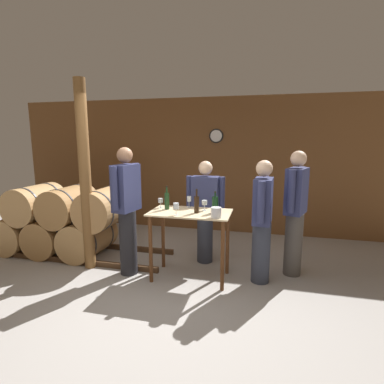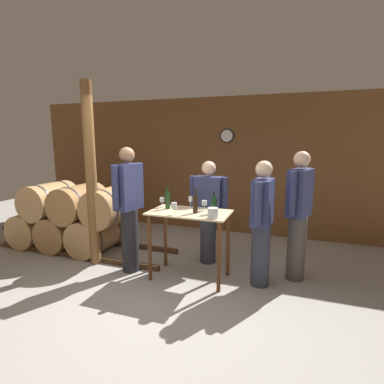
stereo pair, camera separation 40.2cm
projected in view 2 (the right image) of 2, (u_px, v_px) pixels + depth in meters
ground_plane at (154, 301)px, 3.54m from camera, size 14.00×14.00×0.00m
back_wall at (219, 166)px, 6.06m from camera, size 8.40×0.08×2.70m
barrel_rack at (72, 217)px, 5.15m from camera, size 3.94×0.88×1.14m
tasting_table at (190, 226)px, 4.01m from camera, size 1.07×0.62×0.93m
wooden_post at (91, 176)px, 4.39m from camera, size 0.16×0.16×2.70m
wine_bottle_far_left at (168, 200)px, 4.13m from camera, size 0.06×0.06×0.33m
wine_bottle_left at (195, 204)px, 3.89m from camera, size 0.06×0.06×0.32m
wine_bottle_center at (214, 205)px, 3.87m from camera, size 0.08×0.08×0.29m
wine_glass_near_left at (162, 200)px, 4.22m from camera, size 0.06×0.06×0.14m
wine_glass_near_center at (174, 206)px, 3.79m from camera, size 0.07×0.07×0.16m
wine_glass_near_right at (190, 199)px, 4.22m from camera, size 0.06×0.06×0.16m
wine_glass_far_side at (204, 203)px, 4.01m from camera, size 0.07×0.07×0.14m
ice_bucket at (213, 213)px, 3.64m from camera, size 0.13×0.13×0.13m
person_host at (262, 221)px, 3.79m from camera, size 0.25×0.59×1.62m
person_visitor_with_scarf at (208, 210)px, 4.52m from camera, size 0.59×0.24×1.57m
person_visitor_bearded at (129, 207)px, 4.19m from camera, size 0.29×0.58×1.78m
person_visitor_near_door at (299, 213)px, 3.94m from camera, size 0.34×0.56×1.73m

